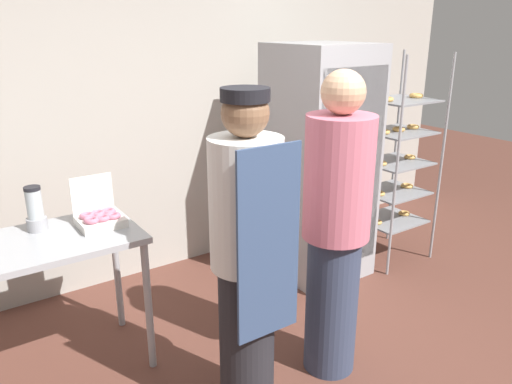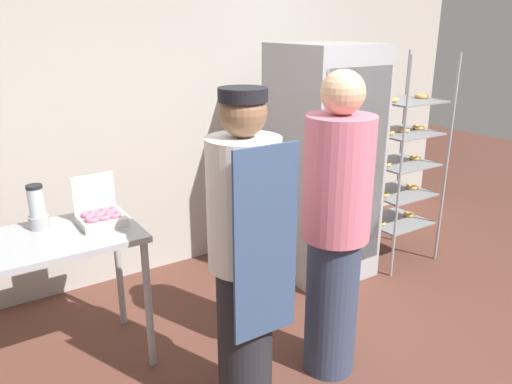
{
  "view_description": "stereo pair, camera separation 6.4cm",
  "coord_description": "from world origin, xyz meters",
  "px_view_note": "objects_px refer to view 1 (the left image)",
  "views": [
    {
      "loc": [
        -1.65,
        -1.4,
        1.99
      ],
      "look_at": [
        -0.12,
        0.83,
        1.08
      ],
      "focal_mm": 35.0,
      "sensor_mm": 36.0,
      "label": 1
    },
    {
      "loc": [
        -1.6,
        -1.44,
        1.99
      ],
      "look_at": [
        -0.12,
        0.83,
        1.08
      ],
      "focal_mm": 35.0,
      "sensor_mm": 36.0,
      "label": 2
    }
  ],
  "objects_px": {
    "baking_rack": "(396,160)",
    "blender_pitcher": "(35,211)",
    "donut_box": "(100,217)",
    "person_customer": "(336,228)",
    "refrigerator": "(319,164)",
    "person_baker": "(247,254)"
  },
  "relations": [
    {
      "from": "donut_box",
      "to": "blender_pitcher",
      "type": "height_order",
      "value": "donut_box"
    },
    {
      "from": "refrigerator",
      "to": "baking_rack",
      "type": "relative_size",
      "value": 1.04
    },
    {
      "from": "donut_box",
      "to": "blender_pitcher",
      "type": "bearing_deg",
      "value": 157.82
    },
    {
      "from": "baking_rack",
      "to": "donut_box",
      "type": "bearing_deg",
      "value": 178.66
    },
    {
      "from": "blender_pitcher",
      "to": "donut_box",
      "type": "bearing_deg",
      "value": -22.18
    },
    {
      "from": "baking_rack",
      "to": "blender_pitcher",
      "type": "distance_m",
      "value": 2.85
    },
    {
      "from": "person_baker",
      "to": "donut_box",
      "type": "bearing_deg",
      "value": 117.72
    },
    {
      "from": "refrigerator",
      "to": "donut_box",
      "type": "distance_m",
      "value": 1.82
    },
    {
      "from": "person_customer",
      "to": "refrigerator",
      "type": "bearing_deg",
      "value": 52.79
    },
    {
      "from": "donut_box",
      "to": "person_customer",
      "type": "bearing_deg",
      "value": -40.99
    },
    {
      "from": "baking_rack",
      "to": "person_customer",
      "type": "bearing_deg",
      "value": -150.4
    },
    {
      "from": "donut_box",
      "to": "person_baker",
      "type": "xyz_separation_m",
      "value": [
        0.46,
        -0.87,
        -0.02
      ]
    },
    {
      "from": "donut_box",
      "to": "blender_pitcher",
      "type": "xyz_separation_m",
      "value": [
        -0.32,
        0.13,
        0.07
      ]
    },
    {
      "from": "baking_rack",
      "to": "blender_pitcher",
      "type": "bearing_deg",
      "value": 176.18
    },
    {
      "from": "blender_pitcher",
      "to": "person_customer",
      "type": "relative_size",
      "value": 0.15
    },
    {
      "from": "refrigerator",
      "to": "person_customer",
      "type": "bearing_deg",
      "value": -127.21
    },
    {
      "from": "refrigerator",
      "to": "person_customer",
      "type": "xyz_separation_m",
      "value": [
        -0.78,
        -1.02,
        -0.02
      ]
    },
    {
      "from": "person_baker",
      "to": "person_customer",
      "type": "height_order",
      "value": "person_customer"
    },
    {
      "from": "baking_rack",
      "to": "donut_box",
      "type": "distance_m",
      "value": 2.52
    },
    {
      "from": "donut_box",
      "to": "person_customer",
      "type": "relative_size",
      "value": 0.16
    },
    {
      "from": "refrigerator",
      "to": "baking_rack",
      "type": "height_order",
      "value": "refrigerator"
    },
    {
      "from": "donut_box",
      "to": "person_customer",
      "type": "xyz_separation_m",
      "value": [
        1.04,
        -0.9,
        -0.01
      ]
    }
  ]
}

